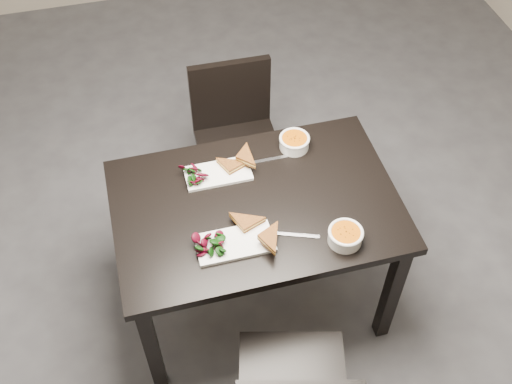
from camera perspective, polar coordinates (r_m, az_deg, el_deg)
ground at (r=3.42m, az=-2.64°, el=-3.82°), size 5.00×5.00×0.00m
table at (r=2.66m, az=-0.00°, el=-2.36°), size 1.20×0.80×0.75m
chair_far at (r=3.26m, az=-1.90°, el=5.60°), size 0.43×0.43×0.85m
plate_near at (r=2.45m, az=-1.96°, el=-4.75°), size 0.31×0.15×0.02m
sandwich_near at (r=2.44m, az=-0.58°, el=-3.72°), size 0.19×0.16×0.05m
salad_near at (r=2.42m, az=-4.30°, el=-4.83°), size 0.10×0.09×0.04m
soup_bowl_near at (r=2.46m, az=8.27°, el=-4.00°), size 0.14×0.14×0.06m
cutlery_near at (r=2.48m, az=3.83°, el=-3.99°), size 0.17×0.08×0.00m
plate_far at (r=2.69m, az=-3.53°, el=1.72°), size 0.29×0.14×0.01m
sandwich_far at (r=2.66m, az=-2.13°, el=2.19°), size 0.17×0.15×0.05m
salad_far at (r=2.66m, az=-5.66°, el=1.70°), size 0.09×0.08×0.04m
soup_bowl_far at (r=2.78m, az=3.57°, el=4.68°), size 0.14×0.14×0.06m
cutlery_far at (r=2.75m, az=1.10°, el=3.00°), size 0.18×0.02×0.00m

